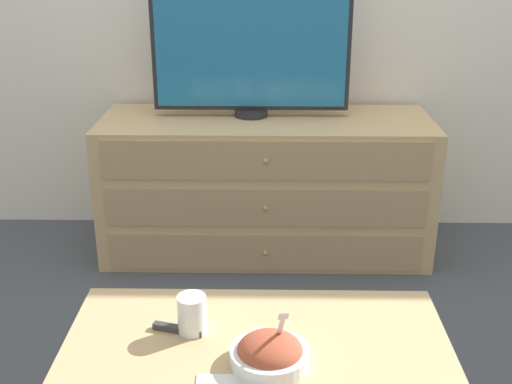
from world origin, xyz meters
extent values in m
plane|color=#474C56|center=(0.00, 0.00, 0.00)|extent=(12.00, 12.00, 0.00)
cube|color=tan|center=(0.01, -0.31, 0.33)|extent=(1.55, 0.56, 0.67)
cube|color=tan|center=(0.01, -0.59, 0.11)|extent=(1.43, 0.01, 0.18)
sphere|color=tan|center=(0.01, -0.60, 0.11)|extent=(0.02, 0.02, 0.02)
cube|color=tan|center=(0.01, -0.59, 0.33)|extent=(1.43, 0.01, 0.18)
sphere|color=tan|center=(0.01, -0.60, 0.33)|extent=(0.02, 0.02, 0.02)
cube|color=tan|center=(0.01, -0.59, 0.55)|extent=(1.43, 0.01, 0.18)
sphere|color=tan|center=(0.01, -0.60, 0.55)|extent=(0.02, 0.02, 0.02)
cylinder|color=#232328|center=(-0.06, -0.26, 0.68)|extent=(0.16, 0.16, 0.03)
cube|color=#232328|center=(-0.06, -0.26, 1.00)|extent=(0.91, 0.04, 0.59)
cube|color=#1E6B9E|center=(-0.06, -0.28, 1.00)|extent=(0.87, 0.01, 0.55)
cube|color=tan|center=(-0.01, -1.80, 0.44)|extent=(1.04, 0.61, 0.02)
cylinder|color=tan|center=(-0.49, -1.53, 0.21)|extent=(0.04, 0.04, 0.43)
cylinder|color=tan|center=(0.47, -1.53, 0.21)|extent=(0.04, 0.04, 0.43)
cylinder|color=silver|center=(0.02, -1.86, 0.47)|extent=(0.20, 0.20, 0.04)
ellipsoid|color=#AD4C33|center=(0.02, -1.86, 0.49)|extent=(0.17, 0.17, 0.08)
cube|color=silver|center=(0.05, -1.86, 0.55)|extent=(0.02, 0.11, 0.14)
cube|color=silver|center=(0.05, -1.91, 0.62)|extent=(0.03, 0.03, 0.03)
cylinder|color=beige|center=(-0.19, -1.72, 0.48)|extent=(0.07, 0.07, 0.07)
cylinder|color=white|center=(-0.19, -1.72, 0.50)|extent=(0.08, 0.08, 0.11)
cube|color=#38383D|center=(-0.23, -1.73, 0.46)|extent=(0.14, 0.06, 0.02)
camera|label=1|loc=(0.01, -3.21, 1.45)|focal=45.00mm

